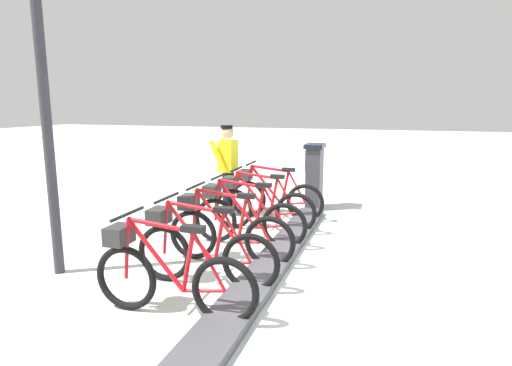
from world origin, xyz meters
name	(u,v)px	position (x,y,z in m)	size (l,w,h in m)	color
ground_plane	(275,262)	(0.00, 0.00, 0.00)	(60.00, 60.00, 0.00)	beige
dock_rail_base	(275,259)	(0.00, 0.00, 0.05)	(0.44, 5.30, 0.10)	#47474C
payment_kiosk	(314,175)	(0.05, -3.07, 0.67)	(0.36, 0.52, 1.28)	#38383D
bike_docked_0	(272,196)	(0.62, -2.05, 0.43)	(1.72, 0.54, 1.02)	black
bike_docked_1	(260,205)	(0.62, -1.30, 0.43)	(1.72, 0.54, 1.02)	black
bike_docked_2	(244,216)	(0.62, -0.55, 0.43)	(1.72, 0.54, 1.02)	black
bike_docked_3	(225,231)	(0.62, 0.20, 0.43)	(1.72, 0.54, 1.02)	black
bike_docked_4	(200,249)	(0.62, 0.95, 0.43)	(1.72, 0.54, 1.02)	black
bike_docked_5	(166,274)	(0.62, 1.70, 0.43)	(1.72, 0.54, 1.02)	black
worker_near_rack	(228,166)	(1.50, -2.11, 0.91)	(0.46, 0.63, 1.66)	white
lamp_post	(40,53)	(2.44, 1.14, 2.61)	(0.32, 0.32, 3.99)	#2D2D33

